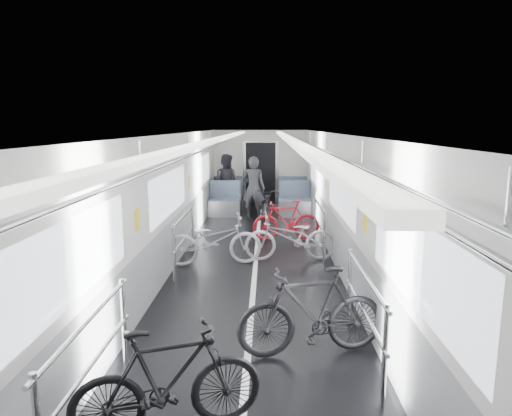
# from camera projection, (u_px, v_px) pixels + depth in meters

# --- Properties ---
(car_shell) EXTENTS (3.02, 14.01, 2.41)m
(car_shell) POSITION_uv_depth(u_px,v_px,m) (257.00, 194.00, 9.61)
(car_shell) COLOR black
(car_shell) RESTS_ON ground
(bike_left_mid) EXTENTS (1.65, 0.95, 0.96)m
(bike_left_mid) POSITION_uv_depth(u_px,v_px,m) (168.00, 381.00, 3.75)
(bike_left_mid) COLOR black
(bike_left_mid) RESTS_ON floor
(bike_left_far) EXTENTS (1.86, 0.92, 0.93)m
(bike_left_far) POSITION_uv_depth(u_px,v_px,m) (214.00, 240.00, 8.41)
(bike_left_far) COLOR #B7B6BB
(bike_left_far) RESTS_ON floor
(bike_right_near) EXTENTS (1.76, 0.82, 1.02)m
(bike_right_near) POSITION_uv_depth(u_px,v_px,m) (312.00, 311.00, 5.08)
(bike_right_near) COLOR black
(bike_right_near) RESTS_ON floor
(bike_right_mid) EXTENTS (1.78, 0.71, 0.92)m
(bike_right_mid) POSITION_uv_depth(u_px,v_px,m) (291.00, 237.00, 8.66)
(bike_right_mid) COLOR #B4B3B8
(bike_right_mid) RESTS_ON floor
(bike_right_far) EXTENTS (1.55, 0.60, 0.91)m
(bike_right_far) POSITION_uv_depth(u_px,v_px,m) (286.00, 220.00, 10.20)
(bike_right_far) COLOR #B11520
(bike_right_far) RESTS_ON floor
(bike_aisle) EXTENTS (0.69, 1.73, 0.89)m
(bike_aisle) POSITION_uv_depth(u_px,v_px,m) (267.00, 204.00, 12.33)
(bike_aisle) COLOR black
(bike_aisle) RESTS_ON floor
(person_standing) EXTENTS (0.71, 0.54, 1.73)m
(person_standing) POSITION_uv_depth(u_px,v_px,m) (254.00, 188.00, 12.37)
(person_standing) COLOR black
(person_standing) RESTS_ON floor
(person_seated) EXTENTS (0.98, 0.87, 1.70)m
(person_seated) POSITION_uv_depth(u_px,v_px,m) (226.00, 182.00, 13.77)
(person_seated) COLOR #2D2931
(person_seated) RESTS_ON floor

